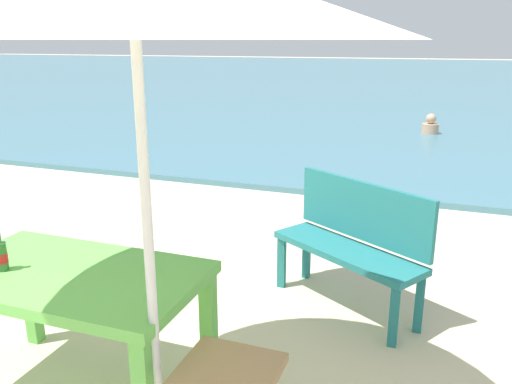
{
  "coord_description": "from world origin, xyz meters",
  "views": [
    {
      "loc": [
        1.33,
        -1.28,
        1.94
      ],
      "look_at": [
        -0.23,
        3.0,
        0.6
      ],
      "focal_mm": 36.35,
      "sensor_mm": 36.0,
      "label": 1
    }
  ],
  "objects_px": {
    "beer_bottle_amber": "(1,254)",
    "swimmer_person": "(430,126)",
    "bench_teal_center": "(353,238)",
    "picnic_table_green": "(72,290)"
  },
  "relations": [
    {
      "from": "beer_bottle_amber",
      "to": "bench_teal_center",
      "type": "height_order",
      "value": "beer_bottle_amber"
    },
    {
      "from": "picnic_table_green",
      "to": "swimmer_person",
      "type": "relative_size",
      "value": 3.41
    },
    {
      "from": "bench_teal_center",
      "to": "swimmer_person",
      "type": "distance_m",
      "value": 7.65
    },
    {
      "from": "swimmer_person",
      "to": "picnic_table_green",
      "type": "bearing_deg",
      "value": -99.49
    },
    {
      "from": "picnic_table_green",
      "to": "bench_teal_center",
      "type": "distance_m",
      "value": 2.0
    },
    {
      "from": "beer_bottle_amber",
      "to": "swimmer_person",
      "type": "height_order",
      "value": "beer_bottle_amber"
    },
    {
      "from": "beer_bottle_amber",
      "to": "bench_teal_center",
      "type": "relative_size",
      "value": 0.22
    },
    {
      "from": "picnic_table_green",
      "to": "beer_bottle_amber",
      "type": "bearing_deg",
      "value": -162.6
    },
    {
      "from": "picnic_table_green",
      "to": "swimmer_person",
      "type": "height_order",
      "value": "picnic_table_green"
    },
    {
      "from": "bench_teal_center",
      "to": "swimmer_person",
      "type": "relative_size",
      "value": 2.96
    }
  ]
}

